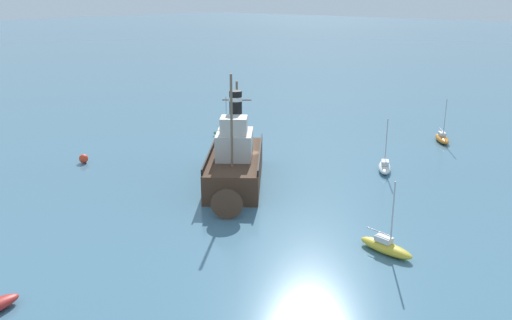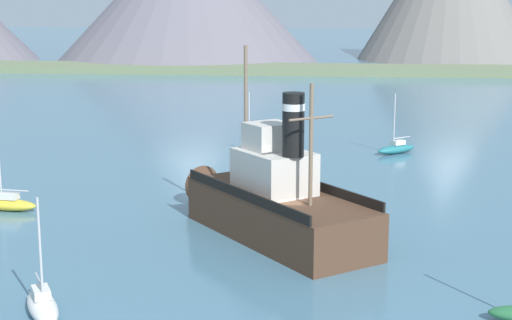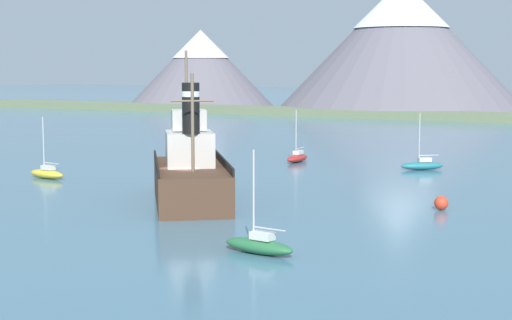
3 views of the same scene
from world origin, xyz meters
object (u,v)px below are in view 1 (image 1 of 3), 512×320
(old_tugboat, at_px, (235,164))
(sailboat_orange, at_px, (442,138))
(sailboat_white, at_px, (385,167))
(sailboat_yellow, at_px, (386,247))
(mooring_buoy, at_px, (84,159))
(sailboat_green, at_px, (225,135))

(old_tugboat, bearing_deg, sailboat_orange, -108.11)
(sailboat_white, height_order, sailboat_orange, same)
(sailboat_yellow, height_order, mooring_buoy, sailboat_yellow)
(sailboat_yellow, bearing_deg, old_tugboat, -11.75)
(old_tugboat, distance_m, sailboat_orange, 26.36)
(sailboat_orange, distance_m, mooring_buoy, 38.19)
(old_tugboat, bearing_deg, mooring_buoy, 18.67)
(sailboat_yellow, xyz_separation_m, sailboat_orange, (7.95, -28.37, 0.00))
(sailboat_yellow, xyz_separation_m, mooring_buoy, (31.37, 1.79, 0.01))
(sailboat_white, distance_m, sailboat_orange, 13.43)
(old_tugboat, height_order, sailboat_yellow, old_tugboat)
(mooring_buoy, bearing_deg, sailboat_orange, -127.83)
(sailboat_yellow, relative_size, sailboat_orange, 1.00)
(sailboat_green, height_order, sailboat_yellow, same)
(sailboat_green, distance_m, sailboat_yellow, 30.64)
(sailboat_white, height_order, mooring_buoy, sailboat_white)
(sailboat_yellow, bearing_deg, sailboat_green, -26.84)
(old_tugboat, relative_size, mooring_buoy, 15.40)
(old_tugboat, relative_size, sailboat_yellow, 2.73)
(old_tugboat, xyz_separation_m, mooring_buoy, (15.24, 5.15, -1.40))
(sailboat_white, xyz_separation_m, sailboat_yellow, (-7.92, 14.94, 0.00))
(old_tugboat, height_order, sailboat_orange, old_tugboat)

